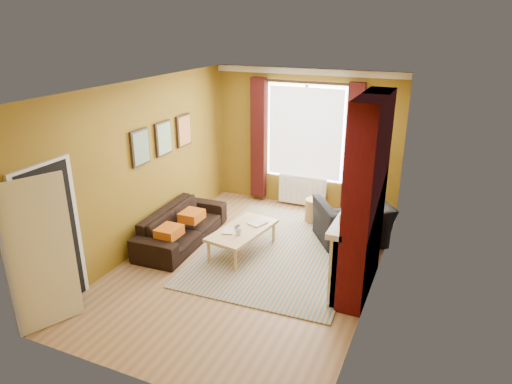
% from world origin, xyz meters
% --- Properties ---
extents(ground, '(5.50, 5.50, 0.00)m').
position_xyz_m(ground, '(0.00, 0.00, 0.00)').
color(ground, brown).
rests_on(ground, ground).
extents(room_walls, '(3.82, 5.54, 2.83)m').
position_xyz_m(room_walls, '(0.64, 0.27, 1.39)').
color(room_walls, olive).
rests_on(room_walls, ground).
extents(striped_rug, '(2.62, 3.53, 0.02)m').
position_xyz_m(striped_rug, '(0.28, 0.63, 0.01)').
color(striped_rug, '#306B84').
rests_on(striped_rug, ground).
extents(sofa, '(0.91, 2.09, 0.60)m').
position_xyz_m(sofa, '(-1.42, 0.27, 0.30)').
color(sofa, black).
rests_on(sofa, ground).
extents(armchair, '(1.53, 1.49, 0.76)m').
position_xyz_m(armchair, '(1.30, 1.43, 0.38)').
color(armchair, black).
rests_on(armchair, ground).
extents(coffee_table, '(0.84, 1.38, 0.43)m').
position_xyz_m(coffee_table, '(-0.28, 0.32, 0.38)').
color(coffee_table, '#D4B37A').
rests_on(coffee_table, ground).
extents(wicker_stool, '(0.48, 0.48, 0.46)m').
position_xyz_m(wicker_stool, '(0.46, 2.01, 0.23)').
color(wicker_stool, '#9F7A45').
rests_on(wicker_stool, ground).
extents(floor_lamp, '(0.22, 0.22, 1.48)m').
position_xyz_m(floor_lamp, '(1.55, 2.29, 1.17)').
color(floor_lamp, black).
rests_on(floor_lamp, ground).
extents(book_a, '(0.24, 0.28, 0.02)m').
position_xyz_m(book_a, '(-0.53, 0.11, 0.44)').
color(book_a, '#999999').
rests_on(book_a, coffee_table).
extents(book_b, '(0.32, 0.37, 0.02)m').
position_xyz_m(book_b, '(-0.23, 0.66, 0.44)').
color(book_b, '#999999').
rests_on(book_b, coffee_table).
extents(mug, '(0.13, 0.13, 0.10)m').
position_xyz_m(mug, '(-0.24, 0.10, 0.48)').
color(mug, '#999999').
rests_on(mug, coffee_table).
extents(tv_remote, '(0.06, 0.15, 0.02)m').
position_xyz_m(tv_remote, '(-0.39, 0.34, 0.44)').
color(tv_remote, '#252527').
rests_on(tv_remote, coffee_table).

